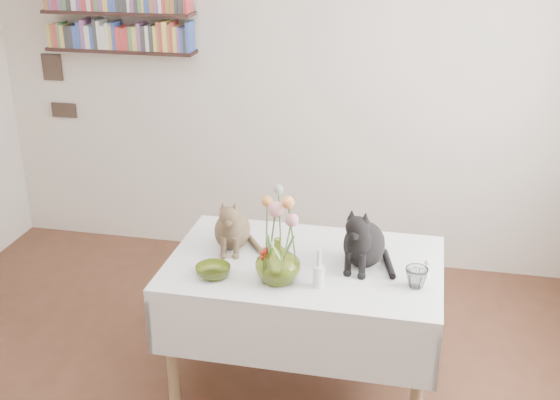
% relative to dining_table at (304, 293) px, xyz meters
% --- Properties ---
extents(room, '(4.08, 4.58, 2.58)m').
position_rel_dining_table_xyz_m(room, '(-0.36, -0.82, 0.72)').
color(room, brown).
rests_on(room, ground).
extents(dining_table, '(1.30, 0.84, 0.70)m').
position_rel_dining_table_xyz_m(dining_table, '(0.00, 0.00, 0.00)').
color(dining_table, white).
rests_on(dining_table, room).
extents(tabby_cat, '(0.23, 0.27, 0.29)m').
position_rel_dining_table_xyz_m(tabby_cat, '(-0.38, 0.08, 0.32)').
color(tabby_cat, brown).
rests_on(tabby_cat, dining_table).
extents(black_cat, '(0.27, 0.31, 0.32)m').
position_rel_dining_table_xyz_m(black_cat, '(0.28, 0.04, 0.33)').
color(black_cat, black).
rests_on(black_cat, dining_table).
extents(flower_vase, '(0.24, 0.24, 0.21)m').
position_rel_dining_table_xyz_m(flower_vase, '(-0.09, -0.21, 0.28)').
color(flower_vase, '#A2B742').
rests_on(flower_vase, dining_table).
extents(green_bowl, '(0.21, 0.21, 0.05)m').
position_rel_dining_table_xyz_m(green_bowl, '(-0.39, -0.23, 0.20)').
color(green_bowl, '#A2B742').
rests_on(green_bowl, dining_table).
extents(drinking_glass, '(0.12, 0.12, 0.10)m').
position_rel_dining_table_xyz_m(drinking_glass, '(0.53, -0.13, 0.22)').
color(drinking_glass, white).
rests_on(drinking_glass, dining_table).
extents(candlestick, '(0.05, 0.05, 0.18)m').
position_rel_dining_table_xyz_m(candlestick, '(0.10, -0.22, 0.23)').
color(candlestick, white).
rests_on(candlestick, dining_table).
extents(berry_jar, '(0.05, 0.05, 0.20)m').
position_rel_dining_table_xyz_m(berry_jar, '(-0.13, -0.22, 0.26)').
color(berry_jar, white).
rests_on(berry_jar, dining_table).
extents(porcelain_figurine, '(0.05, 0.05, 0.09)m').
position_rel_dining_table_xyz_m(porcelain_figurine, '(0.57, -0.03, 0.21)').
color(porcelain_figurine, white).
rests_on(porcelain_figurine, dining_table).
extents(flower_bouquet, '(0.17, 0.12, 0.39)m').
position_rel_dining_table_xyz_m(flower_bouquet, '(-0.09, -0.20, 0.51)').
color(flower_bouquet, '#4C7233').
rests_on(flower_bouquet, flower_vase).
extents(wall_art_plaques, '(0.21, 0.02, 0.44)m').
position_rel_dining_table_xyz_m(wall_art_plaques, '(-1.99, 1.41, 0.60)').
color(wall_art_plaques, '#38281E').
rests_on(wall_art_plaques, room).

